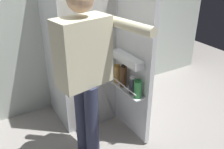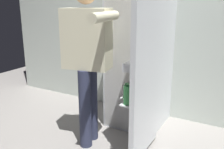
# 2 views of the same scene
# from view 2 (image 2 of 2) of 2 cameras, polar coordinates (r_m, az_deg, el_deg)

# --- Properties ---
(ground_plane) EXTENTS (6.54, 6.54, 0.00)m
(ground_plane) POSITION_cam_2_polar(r_m,az_deg,el_deg) (2.73, 0.77, -14.66)
(ground_plane) COLOR gray
(kitchen_wall) EXTENTS (4.40, 0.10, 2.53)m
(kitchen_wall) POSITION_cam_2_polar(r_m,az_deg,el_deg) (3.19, 9.07, 13.45)
(kitchen_wall) COLOR beige
(kitchen_wall) RESTS_ON ground_plane
(refrigerator) EXTENTS (0.64, 1.18, 1.66)m
(refrigerator) POSITION_cam_2_polar(r_m,az_deg,el_deg) (2.86, 6.21, 4.51)
(refrigerator) COLOR silver
(refrigerator) RESTS_ON ground_plane
(person) EXTENTS (0.62, 0.68, 1.56)m
(person) POSITION_cam_2_polar(r_m,az_deg,el_deg) (2.42, -5.33, 4.95)
(person) COLOR #2D334C
(person) RESTS_ON ground_plane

